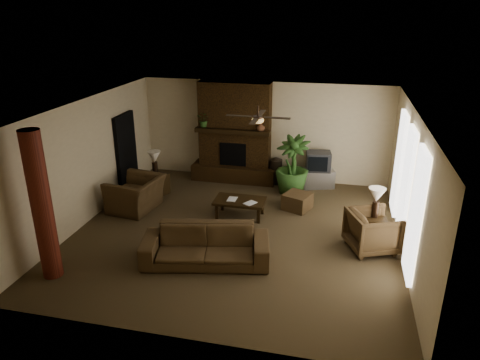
% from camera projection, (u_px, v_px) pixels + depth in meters
% --- Properties ---
extents(room_shell, '(7.00, 7.00, 7.00)m').
position_uv_depth(room_shell, '(236.00, 173.00, 9.43)').
color(room_shell, brown).
rests_on(room_shell, ground).
extents(fireplace, '(2.40, 0.70, 2.80)m').
position_uv_depth(fireplace, '(235.00, 141.00, 12.61)').
color(fireplace, '#482D13').
rests_on(fireplace, ground).
extents(windows, '(0.08, 3.65, 2.35)m').
position_uv_depth(windows, '(406.00, 186.00, 8.91)').
color(windows, white).
rests_on(windows, ground).
extents(log_column, '(0.36, 0.36, 2.80)m').
position_uv_depth(log_column, '(42.00, 207.00, 7.86)').
color(log_column, maroon).
rests_on(log_column, ground).
extents(doorway, '(0.10, 1.00, 2.10)m').
position_uv_depth(doorway, '(126.00, 153.00, 11.90)').
color(doorway, black).
rests_on(doorway, ground).
extents(ceiling_fan, '(1.35, 1.35, 0.37)m').
position_uv_depth(ceiling_fan, '(258.00, 119.00, 9.21)').
color(ceiling_fan, black).
rests_on(ceiling_fan, ceiling).
extents(sofa, '(2.55, 1.19, 0.96)m').
position_uv_depth(sofa, '(205.00, 240.00, 8.62)').
color(sofa, '#503B22').
rests_on(sofa, ground).
extents(armchair_left, '(0.97, 1.34, 1.09)m').
position_uv_depth(armchair_left, '(136.00, 189.00, 10.88)').
color(armchair_left, '#503B22').
rests_on(armchair_left, ground).
extents(armchair_right, '(1.14, 1.17, 0.94)m').
position_uv_depth(armchair_right, '(373.00, 229.00, 9.07)').
color(armchair_right, '#503B22').
rests_on(armchair_right, ground).
extents(coffee_table, '(1.20, 0.70, 0.43)m').
position_uv_depth(coffee_table, '(240.00, 202.00, 10.56)').
color(coffee_table, black).
rests_on(coffee_table, ground).
extents(ottoman, '(0.78, 0.78, 0.40)m').
position_uv_depth(ottoman, '(297.00, 201.00, 11.02)').
color(ottoman, '#503B22').
rests_on(ottoman, ground).
extents(tv_stand, '(0.96, 0.74, 0.50)m').
position_uv_depth(tv_stand, '(318.00, 178.00, 12.37)').
color(tv_stand, '#AEAEB0').
rests_on(tv_stand, ground).
extents(tv, '(0.71, 0.61, 0.52)m').
position_uv_depth(tv, '(318.00, 161.00, 12.15)').
color(tv, '#343436').
rests_on(tv, tv_stand).
extents(floor_vase, '(0.34, 0.34, 0.77)m').
position_uv_depth(floor_vase, '(276.00, 169.00, 12.55)').
color(floor_vase, black).
rests_on(floor_vase, ground).
extents(floor_plant, '(1.39, 1.79, 0.88)m').
position_uv_depth(floor_plant, '(292.00, 177.00, 11.89)').
color(floor_plant, '#345D25').
rests_on(floor_plant, ground).
extents(side_table_left, '(0.66, 0.66, 0.55)m').
position_uv_depth(side_table_left, '(157.00, 184.00, 11.89)').
color(side_table_left, black).
rests_on(side_table_left, ground).
extents(lamp_left, '(0.44, 0.44, 0.65)m').
position_uv_depth(lamp_left, '(154.00, 158.00, 11.62)').
color(lamp_left, black).
rests_on(lamp_left, side_table_left).
extents(side_table_right, '(0.60, 0.60, 0.55)m').
position_uv_depth(side_table_right, '(371.00, 228.00, 9.53)').
color(side_table_right, black).
rests_on(side_table_right, ground).
extents(lamp_right, '(0.45, 0.45, 0.65)m').
position_uv_depth(lamp_right, '(377.00, 197.00, 9.25)').
color(lamp_right, black).
rests_on(lamp_right, side_table_right).
extents(mantel_plant, '(0.50, 0.52, 0.33)m').
position_uv_depth(mantel_plant, '(204.00, 121.00, 12.40)').
color(mantel_plant, '#345D25').
rests_on(mantel_plant, fireplace).
extents(mantel_vase, '(0.26, 0.27, 0.22)m').
position_uv_depth(mantel_vase, '(261.00, 127.00, 12.01)').
color(mantel_vase, brown).
rests_on(mantel_vase, fireplace).
extents(book_a, '(0.22, 0.03, 0.29)m').
position_uv_depth(book_a, '(228.00, 194.00, 10.51)').
color(book_a, '#999999').
rests_on(book_a, coffee_table).
extents(book_b, '(0.19, 0.13, 0.29)m').
position_uv_depth(book_b, '(247.00, 197.00, 10.35)').
color(book_b, '#999999').
rests_on(book_b, coffee_table).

